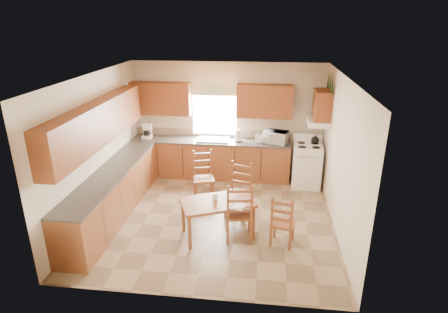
# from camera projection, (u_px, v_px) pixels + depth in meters

# --- Properties ---
(floor) EXTENTS (4.50, 4.50, 0.00)m
(floor) POSITION_uv_depth(u_px,v_px,m) (215.00, 217.00, 7.28)
(floor) COLOR #8B7558
(floor) RESTS_ON ground
(ceiling) EXTENTS (4.50, 4.50, 0.00)m
(ceiling) POSITION_uv_depth(u_px,v_px,m) (213.00, 77.00, 6.32)
(ceiling) COLOR brown
(ceiling) RESTS_ON floor
(wall_left) EXTENTS (4.50, 4.50, 0.00)m
(wall_left) POSITION_uv_depth(u_px,v_px,m) (96.00, 147.00, 7.05)
(wall_left) COLOR beige
(wall_left) RESTS_ON floor
(wall_right) EXTENTS (4.50, 4.50, 0.00)m
(wall_right) POSITION_uv_depth(u_px,v_px,m) (341.00, 157.00, 6.55)
(wall_right) COLOR beige
(wall_right) RESTS_ON floor
(wall_back) EXTENTS (4.50, 4.50, 0.00)m
(wall_back) POSITION_uv_depth(u_px,v_px,m) (227.00, 120.00, 8.89)
(wall_back) COLOR beige
(wall_back) RESTS_ON floor
(wall_front) EXTENTS (4.50, 4.50, 0.00)m
(wall_front) POSITION_uv_depth(u_px,v_px,m) (188.00, 212.00, 4.71)
(wall_front) COLOR beige
(wall_front) RESTS_ON floor
(lower_cab_back) EXTENTS (3.75, 0.60, 0.88)m
(lower_cab_back) POSITION_uv_depth(u_px,v_px,m) (210.00, 159.00, 8.97)
(lower_cab_back) COLOR brown
(lower_cab_back) RESTS_ON floor
(lower_cab_left) EXTENTS (0.60, 3.60, 0.88)m
(lower_cab_left) POSITION_uv_depth(u_px,v_px,m) (113.00, 195.00, 7.20)
(lower_cab_left) COLOR brown
(lower_cab_left) RESTS_ON floor
(counter_back) EXTENTS (3.75, 0.63, 0.04)m
(counter_back) POSITION_uv_depth(u_px,v_px,m) (210.00, 141.00, 8.81)
(counter_back) COLOR #47413C
(counter_back) RESTS_ON lower_cab_back
(counter_left) EXTENTS (0.63, 3.60, 0.04)m
(counter_left) POSITION_uv_depth(u_px,v_px,m) (110.00, 173.00, 7.03)
(counter_left) COLOR #47413C
(counter_left) RESTS_ON lower_cab_left
(backsplash) EXTENTS (3.75, 0.01, 0.18)m
(backsplash) POSITION_uv_depth(u_px,v_px,m) (212.00, 133.00, 9.04)
(backsplash) COLOR gray
(backsplash) RESTS_ON counter_back
(upper_cab_back_left) EXTENTS (1.41, 0.33, 0.75)m
(upper_cab_back_left) POSITION_uv_depth(u_px,v_px,m) (161.00, 99.00, 8.73)
(upper_cab_back_left) COLOR brown
(upper_cab_back_left) RESTS_ON wall_back
(upper_cab_back_right) EXTENTS (1.25, 0.33, 0.75)m
(upper_cab_back_right) POSITION_uv_depth(u_px,v_px,m) (265.00, 101.00, 8.46)
(upper_cab_back_right) COLOR brown
(upper_cab_back_right) RESTS_ON wall_back
(upper_cab_left) EXTENTS (0.33, 3.60, 0.75)m
(upper_cab_left) POSITION_uv_depth(u_px,v_px,m) (98.00, 123.00, 6.71)
(upper_cab_left) COLOR brown
(upper_cab_left) RESTS_ON wall_left
(upper_cab_stove) EXTENTS (0.33, 0.62, 0.62)m
(upper_cab_stove) POSITION_uv_depth(u_px,v_px,m) (322.00, 105.00, 7.91)
(upper_cab_stove) COLOR brown
(upper_cab_stove) RESTS_ON wall_right
(range_hood) EXTENTS (0.44, 0.62, 0.12)m
(range_hood) POSITION_uv_depth(u_px,v_px,m) (318.00, 122.00, 8.05)
(range_hood) COLOR white
(range_hood) RESTS_ON wall_right
(window_frame) EXTENTS (1.13, 0.02, 1.18)m
(window_frame) POSITION_uv_depth(u_px,v_px,m) (215.00, 111.00, 8.82)
(window_frame) COLOR white
(window_frame) RESTS_ON wall_back
(window_pane) EXTENTS (1.05, 0.01, 1.10)m
(window_pane) POSITION_uv_depth(u_px,v_px,m) (215.00, 111.00, 8.82)
(window_pane) COLOR white
(window_pane) RESTS_ON wall_back
(window_valance) EXTENTS (1.19, 0.01, 0.24)m
(window_valance) POSITION_uv_depth(u_px,v_px,m) (214.00, 91.00, 8.62)
(window_valance) COLOR #507441
(window_valance) RESTS_ON wall_back
(sink_basin) EXTENTS (0.75, 0.45, 0.04)m
(sink_basin) POSITION_uv_depth(u_px,v_px,m) (213.00, 139.00, 8.79)
(sink_basin) COLOR silver
(sink_basin) RESTS_ON counter_back
(pine_decal_a) EXTENTS (0.22, 0.22, 0.36)m
(pine_decal_a) POSITION_uv_depth(u_px,v_px,m) (333.00, 85.00, 7.43)
(pine_decal_a) COLOR #113714
(pine_decal_a) RESTS_ON wall_right
(pine_decal_b) EXTENTS (0.22, 0.22, 0.36)m
(pine_decal_b) POSITION_uv_depth(u_px,v_px,m) (331.00, 80.00, 7.71)
(pine_decal_b) COLOR #113714
(pine_decal_b) RESTS_ON wall_right
(pine_decal_c) EXTENTS (0.22, 0.22, 0.36)m
(pine_decal_c) POSITION_uv_depth(u_px,v_px,m) (328.00, 80.00, 8.02)
(pine_decal_c) COLOR #113714
(pine_decal_c) RESTS_ON wall_right
(stove) EXTENTS (0.69, 0.71, 0.95)m
(stove) POSITION_uv_depth(u_px,v_px,m) (307.00, 166.00, 8.49)
(stove) COLOR white
(stove) RESTS_ON floor
(coffeemaker) EXTENTS (0.24, 0.28, 0.36)m
(coffeemaker) POSITION_uv_depth(u_px,v_px,m) (147.00, 131.00, 8.90)
(coffeemaker) COLOR white
(coffeemaker) RESTS_ON counter_back
(paper_towel) EXTENTS (0.15, 0.15, 0.29)m
(paper_towel) POSITION_uv_depth(u_px,v_px,m) (238.00, 136.00, 8.66)
(paper_towel) COLOR white
(paper_towel) RESTS_ON counter_back
(toaster) EXTENTS (0.23, 0.15, 0.19)m
(toaster) POSITION_uv_depth(u_px,v_px,m) (260.00, 138.00, 8.63)
(toaster) COLOR white
(toaster) RESTS_ON counter_back
(microwave) EXTENTS (0.57, 0.48, 0.29)m
(microwave) POSITION_uv_depth(u_px,v_px,m) (276.00, 137.00, 8.54)
(microwave) COLOR white
(microwave) RESTS_ON counter_back
(dining_table) EXTENTS (1.42, 1.14, 0.67)m
(dining_table) POSITION_uv_depth(u_px,v_px,m) (218.00, 218.00, 6.58)
(dining_table) COLOR brown
(dining_table) RESTS_ON floor
(chair_near_left) EXTENTS (0.51, 0.49, 1.08)m
(chair_near_left) POSITION_uv_depth(u_px,v_px,m) (239.00, 210.00, 6.41)
(chair_near_left) COLOR brown
(chair_near_left) RESTS_ON floor
(chair_near_right) EXTENTS (0.46, 0.44, 0.91)m
(chair_near_right) POSITION_uv_depth(u_px,v_px,m) (283.00, 220.00, 6.27)
(chair_near_right) COLOR brown
(chair_near_right) RESTS_ON floor
(chair_far_left) EXTENTS (0.52, 0.51, 1.02)m
(chair_far_left) POSITION_uv_depth(u_px,v_px,m) (204.00, 176.00, 7.86)
(chair_far_left) COLOR brown
(chair_far_left) RESTS_ON floor
(chair_far_right) EXTENTS (0.54, 0.52, 1.05)m
(chair_far_right) POSITION_uv_depth(u_px,v_px,m) (238.00, 191.00, 7.15)
(chair_far_right) COLOR brown
(chair_far_right) RESTS_ON floor
(table_paper) EXTENTS (0.26, 0.31, 0.00)m
(table_paper) POSITION_uv_depth(u_px,v_px,m) (238.00, 206.00, 6.28)
(table_paper) COLOR white
(table_paper) RESTS_ON dining_table
(table_card) EXTENTS (0.08, 0.02, 0.11)m
(table_card) POSITION_uv_depth(u_px,v_px,m) (215.00, 197.00, 6.47)
(table_card) COLOR white
(table_card) RESTS_ON dining_table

